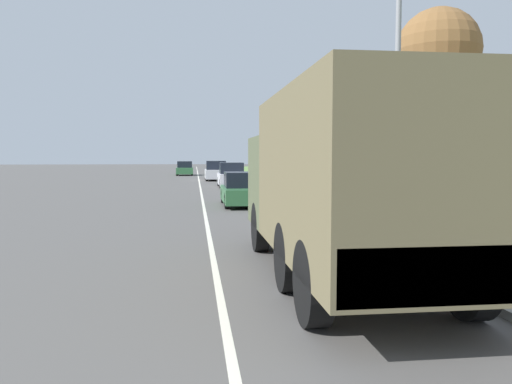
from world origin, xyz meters
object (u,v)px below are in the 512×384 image
at_px(military_truck, 343,180).
at_px(car_third_ahead, 216,172).
at_px(car_second_ahead, 231,176).
at_px(pickup_truck, 457,196).
at_px(car_fourth_ahead, 185,169).
at_px(lamp_post, 390,58).
at_px(car_nearest_ahead, 243,190).

xyz_separation_m(military_truck, car_third_ahead, (-0.63, 35.31, -0.95)).
xyz_separation_m(car_second_ahead, car_third_ahead, (-0.63, 9.82, 0.01)).
relative_size(car_third_ahead, pickup_truck, 0.82).
distance_m(military_truck, car_fourth_ahead, 46.92).
height_order(military_truck, pickup_truck, military_truck).
bearing_deg(military_truck, lamp_post, 59.46).
bearing_deg(lamp_post, pickup_truck, 30.29).
relative_size(car_nearest_ahead, car_third_ahead, 0.85).
height_order(car_second_ahead, lamp_post, lamp_post).
bearing_deg(car_nearest_ahead, car_third_ahead, 90.50).
xyz_separation_m(military_truck, car_second_ahead, (-0.00, 25.49, -0.96)).
xyz_separation_m(car_third_ahead, lamp_post, (3.08, -31.16, 3.80)).
bearing_deg(pickup_truck, car_third_ahead, 101.25).
xyz_separation_m(car_nearest_ahead, pickup_truck, (5.68, -7.12, 0.28)).
relative_size(car_third_ahead, car_fourth_ahead, 1.19).
relative_size(car_fourth_ahead, lamp_post, 0.53).
height_order(pickup_truck, lamp_post, lamp_post).
height_order(car_nearest_ahead, lamp_post, lamp_post).
distance_m(car_nearest_ahead, car_fourth_ahead, 34.02).
xyz_separation_m(car_second_ahead, car_fourth_ahead, (-3.53, 21.29, -0.05)).
xyz_separation_m(military_truck, car_fourth_ahead, (-3.53, 46.78, -1.01)).
bearing_deg(car_fourth_ahead, pickup_truck, -77.92).
height_order(car_nearest_ahead, car_third_ahead, car_third_ahead).
relative_size(car_second_ahead, pickup_truck, 0.74).
bearing_deg(car_fourth_ahead, car_third_ahead, -75.81).
bearing_deg(military_truck, car_fourth_ahead, 94.32).
distance_m(military_truck, car_nearest_ahead, 12.95).
xyz_separation_m(car_second_ahead, lamp_post, (2.45, -21.34, 3.81)).
distance_m(car_second_ahead, lamp_post, 21.81).
bearing_deg(car_third_ahead, car_second_ahead, -86.35).
relative_size(military_truck, pickup_truck, 1.29).
bearing_deg(car_second_ahead, car_fourth_ahead, 99.41).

